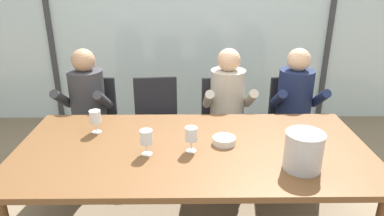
% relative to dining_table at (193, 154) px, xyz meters
% --- Properties ---
extents(ground, '(14.00, 14.00, 0.00)m').
position_rel_dining_table_xyz_m(ground, '(0.00, 1.00, -0.67)').
color(ground, '#847056').
extents(window_glass_panel, '(7.63, 0.03, 2.60)m').
position_rel_dining_table_xyz_m(window_glass_panel, '(0.00, 2.23, 0.63)').
color(window_glass_panel, silver).
rests_on(window_glass_panel, ground).
extents(window_mullion_left, '(0.06, 0.06, 2.60)m').
position_rel_dining_table_xyz_m(window_mullion_left, '(-1.72, 2.21, 0.63)').
color(window_mullion_left, '#38383D').
rests_on(window_mullion_left, ground).
extents(window_mullion_right, '(0.06, 0.06, 2.60)m').
position_rel_dining_table_xyz_m(window_mullion_right, '(1.72, 2.21, 0.63)').
color(window_mullion_right, '#38383D').
rests_on(window_mullion_right, ground).
extents(hillside_vineyard, '(13.63, 2.40, 1.61)m').
position_rel_dining_table_xyz_m(hillside_vineyard, '(0.00, 6.51, 0.14)').
color(hillside_vineyard, '#477A38').
rests_on(hillside_vineyard, ground).
extents(dining_table, '(2.43, 1.16, 0.73)m').
position_rel_dining_table_xyz_m(dining_table, '(0.00, 0.00, 0.00)').
color(dining_table, brown).
rests_on(dining_table, ground).
extents(chair_near_curtain, '(0.48, 0.48, 0.89)m').
position_rel_dining_table_xyz_m(chair_near_curtain, '(-0.96, 1.00, -0.14)').
color(chair_near_curtain, '#232328').
rests_on(chair_near_curtain, ground).
extents(chair_left_of_center, '(0.48, 0.48, 0.89)m').
position_rel_dining_table_xyz_m(chair_left_of_center, '(-0.34, 0.99, -0.14)').
color(chair_left_of_center, '#232328').
rests_on(chair_left_of_center, ground).
extents(chair_center, '(0.48, 0.48, 0.89)m').
position_rel_dining_table_xyz_m(chair_center, '(0.32, 0.98, -0.14)').
color(chair_center, '#232328').
rests_on(chair_center, ground).
extents(chair_right_of_center, '(0.49, 0.49, 0.89)m').
position_rel_dining_table_xyz_m(chair_right_of_center, '(0.99, 1.00, -0.14)').
color(chair_right_of_center, '#232328').
rests_on(chair_right_of_center, ground).
extents(person_charcoal_jacket, '(0.49, 0.63, 1.21)m').
position_rel_dining_table_xyz_m(person_charcoal_jacket, '(-0.97, 0.85, 0.03)').
color(person_charcoal_jacket, '#38383D').
rests_on(person_charcoal_jacket, ground).
extents(person_beige_jumper, '(0.47, 0.62, 1.21)m').
position_rel_dining_table_xyz_m(person_beige_jumper, '(0.34, 0.85, 0.03)').
color(person_beige_jumper, '#B7AD9E').
rests_on(person_beige_jumper, ground).
extents(person_navy_polo, '(0.46, 0.61, 1.21)m').
position_rel_dining_table_xyz_m(person_navy_polo, '(0.97, 0.85, 0.03)').
color(person_navy_polo, '#192347').
rests_on(person_navy_polo, ground).
extents(ice_bucket_primary, '(0.24, 0.24, 0.24)m').
position_rel_dining_table_xyz_m(ice_bucket_primary, '(0.67, -0.28, 0.18)').
color(ice_bucket_primary, '#B7B7BC').
rests_on(ice_bucket_primary, dining_table).
extents(tasting_bowl, '(0.16, 0.16, 0.05)m').
position_rel_dining_table_xyz_m(tasting_bowl, '(0.22, 0.05, 0.08)').
color(tasting_bowl, silver).
rests_on(tasting_bowl, dining_table).
extents(wine_glass_by_left_taster, '(0.08, 0.08, 0.17)m').
position_rel_dining_table_xyz_m(wine_glass_by_left_taster, '(-0.01, -0.06, 0.18)').
color(wine_glass_by_left_taster, silver).
rests_on(wine_glass_by_left_taster, dining_table).
extents(wine_glass_near_bucket, '(0.08, 0.08, 0.17)m').
position_rel_dining_table_xyz_m(wine_glass_near_bucket, '(-0.72, 0.24, 0.18)').
color(wine_glass_near_bucket, silver).
rests_on(wine_glass_near_bucket, dining_table).
extents(wine_glass_center_pour, '(0.08, 0.08, 0.17)m').
position_rel_dining_table_xyz_m(wine_glass_center_pour, '(-0.30, -0.10, 0.18)').
color(wine_glass_center_pour, silver).
rests_on(wine_glass_center_pour, dining_table).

